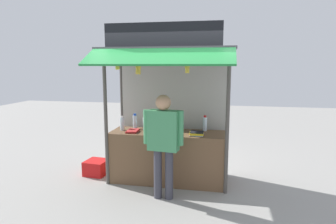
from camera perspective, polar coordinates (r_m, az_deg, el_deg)
name	(u,v)px	position (r m, az deg, el deg)	size (l,w,h in m)	color
ground_plane	(168,181)	(5.30, 0.00, -13.22)	(20.00, 20.00, 0.00)	gray
stall_counter	(168,157)	(5.15, 0.00, -8.70)	(1.98, 0.64, 0.88)	brown
stall_structure	(169,90)	(5.04, 0.27, 4.35)	(2.18, 1.54, 2.64)	#4C4742
water_bottle_back_left	(122,124)	(5.22, -8.91, -2.23)	(0.07, 0.07, 0.25)	silver
water_bottle_left	(150,125)	(5.13, -3.60, -2.48)	(0.06, 0.06, 0.23)	silver
water_bottle_right	(205,124)	(5.15, 7.18, -2.26)	(0.08, 0.08, 0.27)	silver
water_bottle_rear_center	(148,122)	(5.28, -3.99, -1.99)	(0.07, 0.07, 0.26)	silver
water_bottle_far_right	(135,122)	(5.30, -6.43, -1.88)	(0.08, 0.08, 0.28)	silver
water_bottle_center	(145,123)	(5.19, -4.52, -2.22)	(0.07, 0.07, 0.25)	silver
magazine_stack_mid_left	(197,134)	(4.84, 5.59, -4.19)	(0.24, 0.25, 0.05)	blue
magazine_stack_back_right	(133,131)	(5.08, -6.89, -3.67)	(0.20, 0.28, 0.04)	red
banana_bunch_rightmost	(187,69)	(4.43, 3.78, 8.44)	(0.10, 0.10, 0.27)	#332D23
banana_bunch_inner_left	(117,66)	(4.69, -9.82, 8.87)	(0.09, 0.09, 0.22)	#332D23
banana_bunch_inner_right	(138,69)	(4.58, -5.82, 8.23)	(0.10, 0.10, 0.29)	#332D23
vendor_person	(163,137)	(4.36, -0.91, -4.94)	(0.60, 0.24, 1.59)	#383842
plastic_crate	(97,167)	(5.70, -13.74, -10.43)	(0.38, 0.38, 0.27)	red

